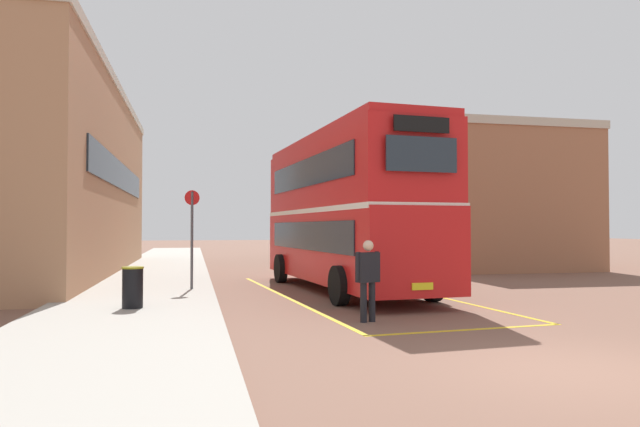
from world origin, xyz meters
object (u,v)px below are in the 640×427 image
(litter_bin, at_px, (133,287))
(bus_stop_sign, at_px, (192,230))
(double_decker_bus, at_px, (345,209))
(pedestrian_boarding, at_px, (368,275))
(single_deck_bus, at_px, (342,232))

(litter_bin, bearing_deg, bus_stop_sign, 71.38)
(double_decker_bus, relative_size, pedestrian_boarding, 6.14)
(single_deck_bus, bearing_deg, litter_bin, -116.08)
(single_deck_bus, relative_size, litter_bin, 9.58)
(single_deck_bus, distance_m, pedestrian_boarding, 24.02)
(litter_bin, height_order, bus_stop_sign, bus_stop_sign)
(double_decker_bus, xyz_separation_m, single_deck_bus, (4.47, 17.58, -0.87))
(single_deck_bus, bearing_deg, pedestrian_boarding, -103.31)
(single_deck_bus, height_order, bus_stop_sign, bus_stop_sign)
(double_decker_bus, relative_size, litter_bin, 11.19)
(pedestrian_boarding, height_order, bus_stop_sign, bus_stop_sign)
(bus_stop_sign, bearing_deg, litter_bin, -108.62)
(double_decker_bus, relative_size, single_deck_bus, 1.17)
(double_decker_bus, distance_m, bus_stop_sign, 4.67)
(litter_bin, relative_size, bus_stop_sign, 0.32)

